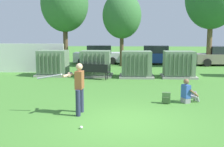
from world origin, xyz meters
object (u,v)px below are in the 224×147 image
at_px(transformer_east, 179,65).
at_px(parked_car_right_of_center, 155,55).
at_px(transformer_mid_east, 137,65).
at_px(parked_car_leftmost, 28,55).
at_px(transformer_mid_west, 96,64).
at_px(seated_spectator, 188,93).
at_px(parked_car_rightmost, 220,56).
at_px(sports_ball, 81,127).
at_px(parked_car_left_of_center, 98,55).
at_px(transformer_west, 53,63).
at_px(park_bench, 94,70).
at_px(backpack, 166,98).
at_px(batter, 78,86).

distance_m(transformer_east, parked_car_right_of_center, 7.44).
distance_m(transformer_mid_east, parked_car_leftmost, 11.75).
relative_size(transformer_mid_west, seated_spectator, 2.18).
relative_size(parked_car_right_of_center, parked_car_rightmost, 1.02).
relative_size(sports_ball, parked_car_left_of_center, 0.02).
distance_m(transformer_mid_west, sports_ball, 9.88).
bearing_deg(transformer_mid_east, transformer_east, 2.02).
bearing_deg(transformer_mid_east, transformer_west, 176.35).
relative_size(seated_spectator, parked_car_right_of_center, 0.22).
bearing_deg(transformer_east, parked_car_leftmost, 149.93).
bearing_deg(parked_car_left_of_center, park_bench, -85.36).
xyz_separation_m(transformer_west, seated_spectator, (7.20, -6.62, -0.41)).
bearing_deg(parked_car_leftmost, transformer_west, -58.61).
bearing_deg(transformer_west, seated_spectator, -42.61).
xyz_separation_m(seated_spectator, parked_car_leftmost, (-11.29, 13.32, 0.38)).
bearing_deg(parked_car_left_of_center, transformer_west, -106.07).
distance_m(seated_spectator, parked_car_left_of_center, 14.80).
height_order(transformer_west, park_bench, transformer_west).
bearing_deg(parked_car_rightmost, transformer_mid_west, -145.96).
height_order(transformer_mid_west, park_bench, transformer_mid_west).
bearing_deg(seated_spectator, parked_car_leftmost, 130.27).
xyz_separation_m(park_bench, parked_car_rightmost, (9.72, 7.72, 0.22)).
bearing_deg(transformer_mid_east, park_bench, -159.93).
height_order(sports_ball, parked_car_leftmost, parked_car_leftmost).
bearing_deg(parked_car_leftmost, backpack, -52.41).
xyz_separation_m(transformer_mid_east, batter, (-2.17, -8.12, 0.19)).
bearing_deg(transformer_west, transformer_east, -1.80).
height_order(park_bench, parked_car_right_of_center, parked_car_right_of_center).
bearing_deg(sports_ball, park_bench, 94.73).
distance_m(parked_car_left_of_center, parked_car_right_of_center, 5.02).
relative_size(transformer_mid_west, parked_car_left_of_center, 0.49).
distance_m(transformer_east, park_bench, 5.24).
bearing_deg(seated_spectator, parked_car_right_of_center, 90.39).
height_order(sports_ball, backpack, backpack).
height_order(transformer_mid_west, parked_car_leftmost, same).
distance_m(transformer_mid_west, parked_car_right_of_center, 8.48).
bearing_deg(sports_ball, parked_car_left_of_center, 94.69).
bearing_deg(seated_spectator, backpack, -166.70).
bearing_deg(transformer_mid_west, sports_ball, -85.66).
distance_m(transformer_west, seated_spectator, 9.79).
relative_size(transformer_mid_west, backpack, 4.77).
distance_m(sports_ball, parked_car_rightmost, 18.73).
bearing_deg(parked_car_right_of_center, transformer_east, -83.78).
relative_size(batter, parked_car_left_of_center, 0.40).
xyz_separation_m(transformer_west, backpack, (6.33, -6.83, -0.57)).
xyz_separation_m(transformer_mid_west, transformer_mid_east, (2.56, -0.21, 0.00)).
relative_size(transformer_east, batter, 1.21).
xyz_separation_m(seated_spectator, parked_car_right_of_center, (-0.09, 13.77, 0.38)).
bearing_deg(transformer_mid_east, parked_car_rightmost, 43.40).
bearing_deg(parked_car_right_of_center, parked_car_rightmost, -7.31).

